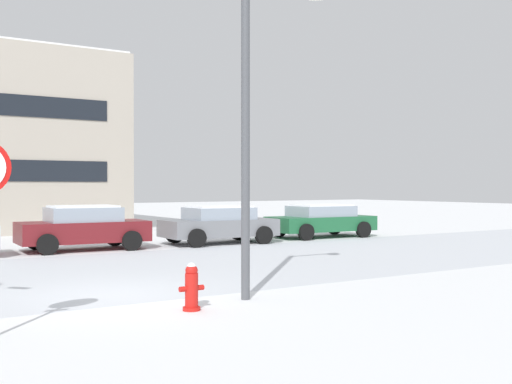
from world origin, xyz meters
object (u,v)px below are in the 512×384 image
Objects in this scene: street_lamp at (260,95)px; fire_hydrant at (192,287)px; parked_car_green at (321,220)px; parked_car_maroon at (83,227)px; parked_car_gray at (219,224)px.

fire_hydrant is at bearing -166.76° from street_lamp.
parked_car_green reaches higher than fire_hydrant.
fire_hydrant is 15.35m from parked_car_green.
street_lamp is 10.73m from parked_car_maroon.
parked_car_green is (11.16, 10.54, 0.29)m from fire_hydrant.
fire_hydrant is 10.79m from parked_car_maroon.
parked_car_green is (4.82, 0.19, -0.01)m from parked_car_gray.
parked_car_maroon is at bearing 90.55° from street_lamp.
street_lamp is at bearing -89.45° from parked_car_maroon.
street_lamp reaches higher than fire_hydrant.
parked_car_maroon is at bearing 81.95° from fire_hydrant.
street_lamp is at bearing -115.35° from parked_car_gray.
parked_car_gray is (4.72, 9.97, -3.05)m from street_lamp.
street_lamp reaches higher than parked_car_green.
parked_car_gray is (6.33, 10.35, 0.30)m from fire_hydrant.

